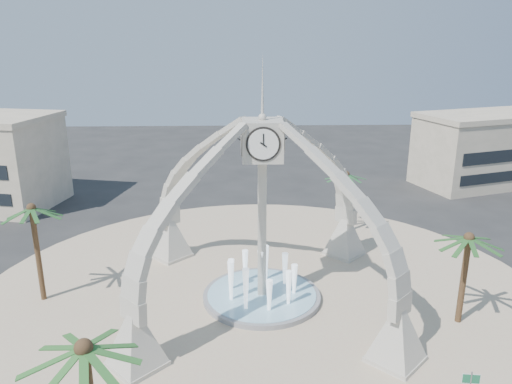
{
  "coord_description": "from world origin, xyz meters",
  "views": [
    {
      "loc": [
        -1.34,
        -30.35,
        17.14
      ],
      "look_at": [
        -0.33,
        2.0,
        7.06
      ],
      "focal_mm": 35.0,
      "sensor_mm": 36.0,
      "label": 1
    }
  ],
  "objects_px": {
    "palm_east": "(469,239)",
    "palm_west": "(31,209)",
    "palm_north": "(346,175)",
    "street_sign": "(470,384)",
    "palm_south": "(84,350)",
    "clock_tower": "(262,210)",
    "fountain": "(262,295)"
  },
  "relations": [
    {
      "from": "palm_east",
      "to": "palm_west",
      "type": "relative_size",
      "value": 0.88
    },
    {
      "from": "palm_north",
      "to": "street_sign",
      "type": "distance_m",
      "value": 23.18
    },
    {
      "from": "palm_south",
      "to": "palm_north",
      "type": "bearing_deg",
      "value": 60.49
    },
    {
      "from": "clock_tower",
      "to": "street_sign",
      "type": "height_order",
      "value": "clock_tower"
    },
    {
      "from": "street_sign",
      "to": "palm_south",
      "type": "bearing_deg",
      "value": -159.67
    },
    {
      "from": "palm_east",
      "to": "palm_south",
      "type": "height_order",
      "value": "palm_south"
    },
    {
      "from": "fountain",
      "to": "street_sign",
      "type": "distance_m",
      "value": 14.55
    },
    {
      "from": "palm_west",
      "to": "palm_south",
      "type": "xyz_separation_m",
      "value": [
        7.82,
        -15.19,
        -0.12
      ]
    },
    {
      "from": "clock_tower",
      "to": "palm_east",
      "type": "relative_size",
      "value": 2.77
    },
    {
      "from": "palm_east",
      "to": "street_sign",
      "type": "xyz_separation_m",
      "value": [
        -2.93,
        -7.88,
        -3.99
      ]
    },
    {
      "from": "palm_west",
      "to": "street_sign",
      "type": "relative_size",
      "value": 3.18
    },
    {
      "from": "palm_north",
      "to": "palm_south",
      "type": "relative_size",
      "value": 0.86
    },
    {
      "from": "clock_tower",
      "to": "street_sign",
      "type": "bearing_deg",
      "value": -50.16
    },
    {
      "from": "clock_tower",
      "to": "palm_east",
      "type": "bearing_deg",
      "value": -14.89
    },
    {
      "from": "street_sign",
      "to": "fountain",
      "type": "bearing_deg",
      "value": 137.53
    },
    {
      "from": "street_sign",
      "to": "palm_west",
      "type": "bearing_deg",
      "value": 162.17
    },
    {
      "from": "fountain",
      "to": "palm_south",
      "type": "distance_m",
      "value": 17.48
    },
    {
      "from": "fountain",
      "to": "palm_west",
      "type": "relative_size",
      "value": 1.09
    },
    {
      "from": "palm_east",
      "to": "palm_south",
      "type": "bearing_deg",
      "value": -149.06
    },
    {
      "from": "fountain",
      "to": "palm_east",
      "type": "height_order",
      "value": "palm_east"
    },
    {
      "from": "fountain",
      "to": "palm_north",
      "type": "xyz_separation_m",
      "value": [
        7.95,
        11.69,
        5.22
      ]
    },
    {
      "from": "palm_west",
      "to": "palm_south",
      "type": "relative_size",
      "value": 1.01
    },
    {
      "from": "clock_tower",
      "to": "street_sign",
      "type": "distance_m",
      "value": 15.27
    },
    {
      "from": "clock_tower",
      "to": "palm_west",
      "type": "xyz_separation_m",
      "value": [
        -14.87,
        0.4,
        0.02
      ]
    },
    {
      "from": "clock_tower",
      "to": "palm_north",
      "type": "distance_m",
      "value": 14.17
    },
    {
      "from": "palm_north",
      "to": "palm_east",
      "type": "bearing_deg",
      "value": -74.07
    },
    {
      "from": "fountain",
      "to": "street_sign",
      "type": "height_order",
      "value": "fountain"
    },
    {
      "from": "palm_north",
      "to": "palm_west",
      "type": "bearing_deg",
      "value": -153.66
    },
    {
      "from": "fountain",
      "to": "clock_tower",
      "type": "bearing_deg",
      "value": -90.0
    },
    {
      "from": "palm_east",
      "to": "palm_south",
      "type": "distance_m",
      "value": 22.46
    },
    {
      "from": "palm_east",
      "to": "palm_south",
      "type": "xyz_separation_m",
      "value": [
        -19.25,
        -11.54,
        0.75
      ]
    },
    {
      "from": "palm_south",
      "to": "street_sign",
      "type": "xyz_separation_m",
      "value": [
        16.32,
        3.66,
        -4.74
      ]
    }
  ]
}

